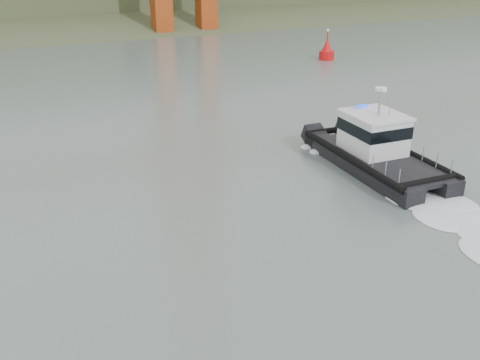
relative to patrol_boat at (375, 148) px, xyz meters
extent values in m
plane|color=#54645E|center=(-11.69, -12.22, -1.39)|extent=(400.00, 400.00, 0.00)
cube|color=#374829|center=(-11.69, 79.78, -1.39)|extent=(500.00, 44.72, 16.25)
cube|color=black|center=(-1.41, -0.09, -0.95)|extent=(2.01, 11.50, 1.25)
cube|color=black|center=(1.39, -0.25, -0.95)|extent=(2.01, 11.50, 1.25)
cube|color=black|center=(-0.04, -0.69, -0.45)|extent=(4.73, 10.11, 0.26)
cube|color=silver|center=(0.02, 0.35, 0.87)|extent=(3.33, 3.92, 2.39)
cube|color=black|center=(0.02, 0.35, 1.30)|extent=(3.40, 3.99, 0.78)
cube|color=silver|center=(0.02, 0.35, 2.15)|extent=(3.55, 4.14, 0.17)
cylinder|color=gray|center=(0.00, 0.04, 3.00)|extent=(0.17, 0.17, 1.87)
cylinder|color=white|center=(0.00, 0.04, 3.88)|extent=(0.73, 0.73, 0.19)
cylinder|color=red|center=(18.45, 32.44, -0.96)|extent=(1.95, 1.95, 1.30)
cone|color=red|center=(18.45, 32.44, 0.34)|extent=(1.52, 1.52, 1.95)
cylinder|color=red|center=(18.45, 32.44, 1.64)|extent=(0.17, 0.17, 1.08)
sphere|color=#E5D87F|center=(18.45, 32.44, 2.29)|extent=(0.32, 0.32, 0.32)
camera|label=1|loc=(-22.22, -25.55, 11.97)|focal=40.00mm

